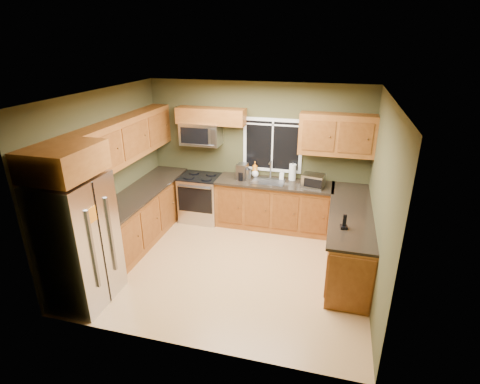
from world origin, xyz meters
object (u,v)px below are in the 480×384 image
at_px(soap_bottle_b, 282,175).
at_px(soap_bottle_c, 255,172).
at_px(cordless_phone, 344,224).
at_px(kettle, 247,174).
at_px(coffee_maker, 242,172).
at_px(soap_bottle_a, 255,169).
at_px(refrigerator, 78,242).
at_px(range, 201,198).
at_px(paper_towel_roll, 293,172).
at_px(microwave, 201,134).
at_px(toaster_oven, 313,181).

relative_size(soap_bottle_b, soap_bottle_c, 1.03).
bearing_deg(cordless_phone, kettle, 138.44).
relative_size(coffee_maker, kettle, 1.23).
bearing_deg(cordless_phone, soap_bottle_a, 133.25).
xyz_separation_m(refrigerator, cordless_phone, (3.41, 1.22, 0.10)).
relative_size(range, paper_towel_roll, 2.78).
distance_m(soap_bottle_b, cordless_phone, 2.09).
bearing_deg(refrigerator, soap_bottle_b, 52.75).
bearing_deg(soap_bottle_b, coffee_maker, -165.15).
height_order(refrigerator, range, refrigerator).
bearing_deg(kettle, soap_bottle_a, 64.30).
distance_m(refrigerator, range, 2.89).
bearing_deg(soap_bottle_c, range, -169.11).
distance_m(microwave, cordless_phone, 3.28).
bearing_deg(cordless_phone, soap_bottle_b, 123.31).
relative_size(coffee_maker, paper_towel_roll, 0.89).
bearing_deg(cordless_phone, coffee_maker, 140.27).
distance_m(soap_bottle_a, soap_bottle_b, 0.53).
xyz_separation_m(toaster_oven, coffee_maker, (-1.33, 0.06, 0.02)).
height_order(refrigerator, soap_bottle_b, refrigerator).
distance_m(range, coffee_maker, 1.04).
xyz_separation_m(refrigerator, soap_bottle_a, (1.73, 3.00, 0.18)).
distance_m(toaster_oven, soap_bottle_b, 0.66).
relative_size(toaster_oven, soap_bottle_c, 2.46).
bearing_deg(paper_towel_roll, kettle, -167.18).
height_order(paper_towel_roll, soap_bottle_c, paper_towel_roll).
xyz_separation_m(refrigerator, paper_towel_roll, (2.45, 2.98, 0.19)).
relative_size(range, soap_bottle_c, 5.46).
distance_m(refrigerator, coffee_maker, 3.17).
xyz_separation_m(range, paper_towel_roll, (1.76, 0.21, 0.62)).
relative_size(range, coffee_maker, 3.13).
bearing_deg(range, paper_towel_roll, 6.80).
xyz_separation_m(coffee_maker, soap_bottle_b, (0.72, 0.19, -0.05)).
relative_size(range, microwave, 1.23).
bearing_deg(kettle, range, -178.61).
bearing_deg(range, soap_bottle_b, 7.19).
xyz_separation_m(microwave, soap_bottle_b, (1.57, 0.06, -0.70)).
distance_m(toaster_oven, cordless_phone, 1.60).
bearing_deg(range, cordless_phone, -29.74).
bearing_deg(range, toaster_oven, -1.38).
height_order(coffee_maker, soap_bottle_b, coffee_maker).
relative_size(range, kettle, 3.84).
bearing_deg(soap_bottle_b, toaster_oven, -22.45).
height_order(soap_bottle_c, cordless_phone, cordless_phone).
height_order(coffee_maker, kettle, coffee_maker).
distance_m(coffee_maker, paper_towel_roll, 0.94).
relative_size(microwave, soap_bottle_c, 4.42).
height_order(toaster_oven, soap_bottle_c, toaster_oven).
bearing_deg(range, soap_bottle_c, 10.89).
bearing_deg(coffee_maker, refrigerator, -118.89).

